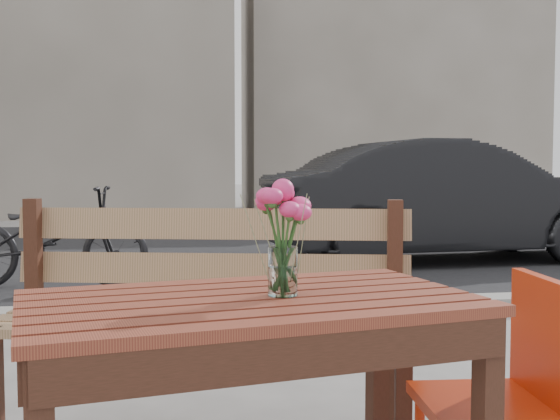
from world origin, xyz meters
The scene contains 8 objects.
street centered at (0.00, 5.06, 0.03)m, with size 30.00×8.12×0.12m.
backdrop_buildings centered at (0.17, 14.40, 3.60)m, with size 15.50×4.00×8.00m.
main_table centered at (0.01, 0.05, 0.60)m, with size 1.28×0.90×0.72m.
main_bench centered at (-0.07, 0.86, 0.58)m, with size 1.60×0.78×0.96m.
red_chair centered at (0.76, 0.11, 0.43)m, with size 0.39×0.39×0.74m.
main_vase centered at (0.10, 0.06, 0.91)m, with size 0.17×0.17×0.31m.
parked_car centered at (2.83, 5.75, 0.67)m, with size 1.43×4.09×1.35m, color black.
bicycle centered at (-1.27, 4.55, 0.45)m, with size 0.59×1.69×0.89m, color black.
Camera 1 is at (-0.18, -1.76, 1.06)m, focal length 45.00 mm.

